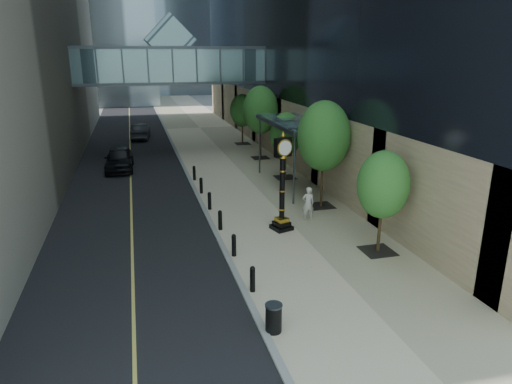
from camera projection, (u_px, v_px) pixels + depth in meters
ground at (331, 296)px, 16.71m from camera, size 320.00×320.00×0.00m
road at (130, 131)px, 51.90m from camera, size 8.00×180.00×0.02m
sidewalk at (200, 128)px, 53.88m from camera, size 8.00×180.00×0.06m
curb at (165, 129)px, 52.89m from camera, size 0.25×180.00×0.07m
skywalk at (171, 63)px, 39.56m from camera, size 17.00×4.20×5.80m
entrance_canopy at (294, 123)px, 29.27m from camera, size 3.00×8.00×4.38m
bollard_row at (215, 211)px, 24.20m from camera, size 0.20×16.20×0.90m
street_trees at (285, 126)px, 31.41m from camera, size 2.93×28.27×6.03m
street_clock at (282, 189)px, 22.28m from camera, size 1.13×1.13×4.84m
trash_bin at (274, 319)px, 14.38m from camera, size 0.67×0.67×0.90m
pedestrian at (308, 203)px, 23.92m from camera, size 0.69×0.48×1.82m
car_near at (119, 159)px, 34.44m from camera, size 2.14×5.06×1.71m
car_far at (141, 131)px, 46.92m from camera, size 2.14×4.85×1.55m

